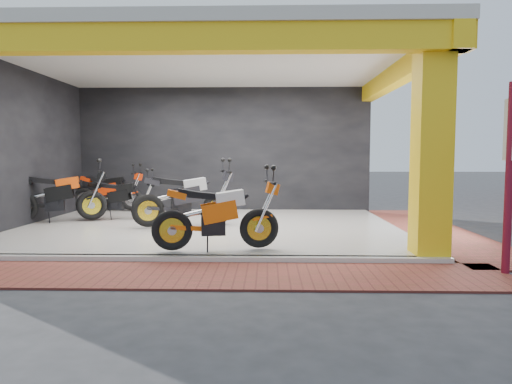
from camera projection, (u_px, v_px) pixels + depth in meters
ground at (194, 249)px, 7.88m from camera, size 80.00×80.00×0.00m
showroom_floor at (209, 228)px, 9.87m from camera, size 8.00×6.00×0.10m
showroom_ceiling at (208, 61)px, 9.59m from camera, size 8.40×6.40×0.20m
back_wall at (223, 151)px, 12.83m from camera, size 8.20×0.20×3.50m
left_wall at (20, 149)px, 9.84m from camera, size 0.20×6.20×3.50m
corner_column at (432, 146)px, 6.90m from camera, size 0.50×0.50×3.50m
header_beam_front at (181, 39)px, 6.63m from camera, size 8.40×0.30×0.40m
header_beam_right at (399, 74)px, 9.51m from camera, size 0.30×6.40×0.40m
floor_kerb at (183, 259)px, 6.86m from camera, size 8.00×0.20×0.10m
paver_front at (173, 275)px, 6.08m from camera, size 9.00×1.40×0.03m
paver_right at (433, 230)px, 9.75m from camera, size 1.40×7.00×0.03m
signpost at (510, 171)px, 6.02m from camera, size 0.10×0.36×2.56m
moto_hero at (259, 209)px, 7.29m from camera, size 2.23×1.16×1.30m
moto_row_a at (218, 193)px, 9.87m from camera, size 2.44×1.52×1.40m
moto_row_b at (144, 195)px, 10.78m from camera, size 1.91×0.74×1.16m
moto_row_c at (91, 191)px, 10.50m from camera, size 2.41×1.49×1.38m
moto_row_d at (131, 188)px, 12.37m from camera, size 2.09×0.87×1.25m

